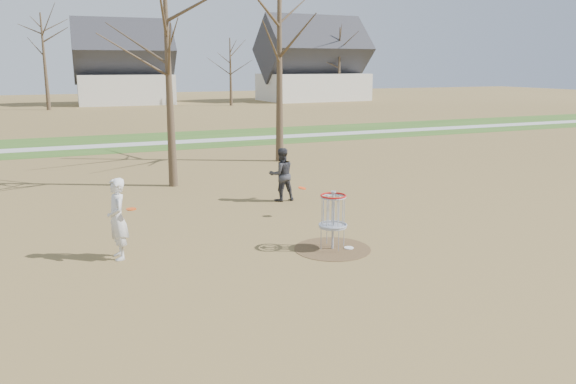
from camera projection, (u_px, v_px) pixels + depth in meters
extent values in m
plane|color=brown|center=(332.00, 249.00, 13.15)|extent=(160.00, 160.00, 0.00)
cube|color=#2D5119|center=(164.00, 141.00, 32.03)|extent=(160.00, 8.00, 0.01)
cube|color=#9E9E99|center=(168.00, 143.00, 31.13)|extent=(160.00, 1.50, 0.01)
cylinder|color=#47331E|center=(332.00, 249.00, 13.14)|extent=(1.80, 1.80, 0.01)
imported|color=silver|center=(117.00, 219.00, 12.31)|extent=(0.49, 0.70, 1.82)
imported|color=#2E2F33|center=(281.00, 174.00, 17.67)|extent=(0.83, 0.66, 1.69)
cylinder|color=white|center=(349.00, 248.00, 13.16)|extent=(0.22, 0.22, 0.02)
cylinder|color=#FF400D|center=(302.00, 188.00, 15.75)|extent=(0.23, 0.22, 0.09)
cylinder|color=#DC410B|center=(131.00, 209.00, 12.20)|extent=(0.22, 0.22, 0.02)
cylinder|color=#9EA3AD|center=(333.00, 221.00, 13.00)|extent=(0.05, 0.05, 1.35)
cylinder|color=#9EA3AD|center=(333.00, 226.00, 13.02)|extent=(0.64, 0.64, 0.04)
torus|color=#9EA3AD|center=(333.00, 197.00, 12.87)|extent=(0.60, 0.60, 0.04)
torus|color=#B40F0C|center=(333.00, 196.00, 12.86)|extent=(0.60, 0.60, 0.04)
cone|color=#382B1E|center=(169.00, 79.00, 19.21)|extent=(0.32, 0.32, 7.50)
cone|color=#382B1E|center=(279.00, 64.00, 24.32)|extent=(0.36, 0.36, 8.50)
cone|color=#382B1E|center=(45.00, 62.00, 53.06)|extent=(0.40, 0.40, 9.00)
cone|color=#382B1E|center=(230.00, 72.00, 59.17)|extent=(0.32, 0.32, 7.00)
cone|color=#382B1E|center=(339.00, 65.00, 66.09)|extent=(0.38, 0.38, 8.50)
cube|color=silver|center=(126.00, 89.00, 62.11)|extent=(10.24, 7.34, 3.20)
pyramid|color=#2D2D33|center=(124.00, 58.00, 61.37)|extent=(10.74, 7.36, 3.55)
cube|color=silver|center=(313.00, 87.00, 68.62)|extent=(12.40, 8.62, 3.20)
pyramid|color=#2D2D33|center=(313.00, 57.00, 67.81)|extent=(13.00, 8.65, 4.06)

